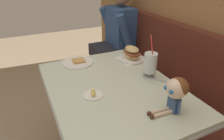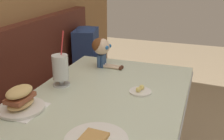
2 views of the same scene
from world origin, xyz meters
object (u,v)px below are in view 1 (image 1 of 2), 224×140
toast_plate (78,62)px  diner_patron (118,32)px  milkshake_glass (150,64)px  butter_knife (164,81)px  seated_doll (176,90)px  sandwich_plate (132,54)px  butter_saucer (93,95)px

toast_plate → diner_patron: (-0.65, 0.69, -0.01)m
milkshake_glass → diner_patron: bearing=164.9°
toast_plate → butter_knife: bearing=39.5°
toast_plate → butter_knife: (0.54, 0.45, -0.00)m
seated_doll → toast_plate: bearing=-160.0°
sandwich_plate → toast_plate: bearing=-105.7°
butter_knife → diner_patron: diner_patron is taller
sandwich_plate → diner_patron: size_ratio=0.27×
milkshake_glass → sandwich_plate: bearing=173.2°
butter_knife → seated_doll: (0.27, -0.15, 0.12)m
seated_doll → sandwich_plate: bearing=168.6°
seated_doll → diner_patron: (-1.46, 0.39, -0.13)m
milkshake_glass → butter_saucer: (0.06, -0.45, -0.09)m
toast_plate → sandwich_plate: sandwich_plate is taller
sandwich_plate → diner_patron: (-0.78, 0.26, -0.04)m
butter_saucer → diner_patron: 1.36m
toast_plate → milkshake_glass: bearing=42.2°
diner_patron → seated_doll: bearing=-15.1°
butter_saucer → diner_patron: diner_patron is taller
toast_plate → butter_saucer: bearing=-6.1°
milkshake_glass → butter_knife: 0.15m
milkshake_glass → sandwich_plate: milkshake_glass is taller
sandwich_plate → butter_knife: bearing=2.1°
milkshake_glass → butter_knife: bearing=26.0°
butter_saucer → seated_doll: 0.48m
butter_knife → diner_patron: size_ratio=0.25×
toast_plate → milkshake_glass: 0.59m
milkshake_glass → sandwich_plate: 0.32m
milkshake_glass → diner_patron: size_ratio=0.39×
butter_saucer → butter_knife: size_ratio=0.59×
butter_saucer → diner_patron: bearing=147.2°
sandwich_plate → butter_saucer: bearing=-52.5°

